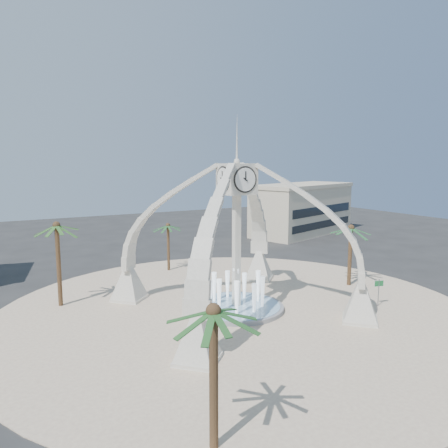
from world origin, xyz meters
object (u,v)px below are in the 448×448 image
palm_south (213,313)px  palm_north (168,226)px  fountain (236,307)px  street_sign (379,287)px  palm_west (57,227)px  clock_tower (237,234)px  palm_east (351,229)px

palm_south → palm_north: bearing=71.3°
fountain → street_sign: 12.43m
palm_south → street_sign: 23.77m
palm_west → street_sign: palm_west is taller
palm_north → fountain: bearing=-90.5°
clock_tower → fountain: size_ratio=2.24×
palm_south → street_sign: palm_south is taller
fountain → palm_south: size_ratio=1.13×
palm_east → palm_north: (-13.59, 14.60, -0.65)m
clock_tower → palm_east: 13.75m
clock_tower → palm_east: size_ratio=2.68×
palm_west → street_sign: bearing=-29.5°
fountain → palm_north: bearing=89.5°
palm_north → palm_south: (-10.20, -30.23, 1.01)m
palm_north → street_sign: size_ratio=2.41×
clock_tower → palm_south: size_ratio=2.54×
palm_north → palm_south: size_ratio=0.83×
palm_east → palm_south: bearing=-146.7°
palm_west → street_sign: size_ratio=3.22×
clock_tower → palm_west: (-12.78, 8.32, 0.48)m
palm_east → fountain: bearing=-177.0°
fountain → palm_north: 16.07m
fountain → palm_north: palm_north is taller
palm_west → palm_north: bearing=28.4°
palm_east → palm_north: size_ratio=1.14×
clock_tower → palm_east: clock_tower is taller
palm_west → palm_south: palm_west is taller
street_sign → fountain: bearing=171.1°
clock_tower → fountain: (0.00, 0.00, -6.20)m
fountain → palm_west: (-12.78, 8.32, 6.68)m
palm_north → palm_south: 31.92m
fountain → street_sign: size_ratio=3.28×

